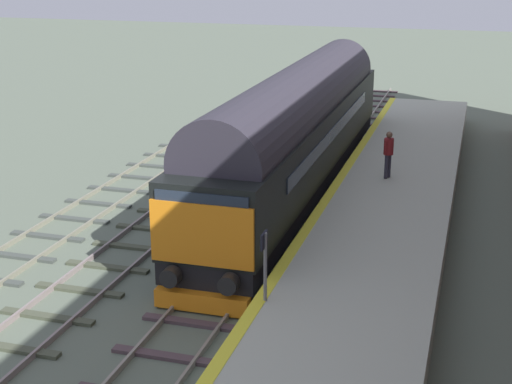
% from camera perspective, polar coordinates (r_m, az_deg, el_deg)
% --- Properties ---
extents(ground_plane, '(140.00, 140.00, 0.00)m').
position_cam_1_polar(ground_plane, '(21.21, -1.66, -6.04)').
color(ground_plane, '#596454').
rests_on(ground_plane, ground).
extents(track_main, '(2.50, 60.00, 0.15)m').
position_cam_1_polar(track_main, '(21.19, -1.66, -5.90)').
color(track_main, gray).
rests_on(track_main, ground).
extents(track_adjacent_west, '(2.50, 60.00, 0.15)m').
position_cam_1_polar(track_adjacent_west, '(22.45, -10.22, -4.79)').
color(track_adjacent_west, gray).
rests_on(track_adjacent_west, ground).
extents(track_adjacent_far_west, '(2.50, 60.00, 0.15)m').
position_cam_1_polar(track_adjacent_far_west, '(23.83, -16.49, -3.90)').
color(track_adjacent_far_west, gray).
rests_on(track_adjacent_far_west, ground).
extents(station_platform, '(4.00, 44.00, 1.01)m').
position_cam_1_polar(station_platform, '(20.26, 8.10, -5.86)').
color(station_platform, '#AEB4A2').
rests_on(station_platform, ground).
extents(diesel_locomotive, '(2.74, 19.90, 4.68)m').
position_cam_1_polar(diesel_locomotive, '(27.09, 3.10, 4.81)').
color(diesel_locomotive, black).
rests_on(diesel_locomotive, ground).
extents(platform_number_sign, '(0.10, 0.44, 1.63)m').
position_cam_1_polar(platform_number_sign, '(16.84, 0.66, -4.79)').
color(platform_number_sign, slate).
rests_on(platform_number_sign, station_platform).
extents(waiting_passenger, '(0.44, 0.48, 1.64)m').
position_cam_1_polar(waiting_passenger, '(26.42, 9.95, 3.11)').
color(waiting_passenger, '#302E3C').
rests_on(waiting_passenger, station_platform).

